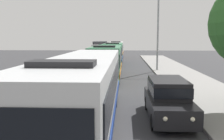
% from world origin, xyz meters
% --- Properties ---
extents(bus_lead, '(2.58, 12.39, 3.21)m').
position_xyz_m(bus_lead, '(-1.30, 10.87, 1.69)').
color(bus_lead, silver).
rests_on(bus_lead, ground_plane).
extents(bus_second_in_line, '(2.58, 10.75, 3.21)m').
position_xyz_m(bus_second_in_line, '(-1.30, 24.55, 1.69)').
color(bus_second_in_line, '#33724C').
rests_on(bus_second_in_line, ground_plane).
extents(bus_middle, '(2.58, 11.41, 3.21)m').
position_xyz_m(bus_middle, '(-1.30, 37.69, 1.69)').
color(bus_middle, '#33724C').
rests_on(bus_middle, ground_plane).
extents(bus_fourth_in_line, '(2.58, 10.63, 3.21)m').
position_xyz_m(bus_fourth_in_line, '(-1.30, 50.60, 1.69)').
color(bus_fourth_in_line, silver).
rests_on(bus_fourth_in_line, ground_plane).
extents(white_suv, '(1.86, 5.04, 1.90)m').
position_xyz_m(white_suv, '(2.40, 12.34, 1.03)').
color(white_suv, black).
rests_on(white_suv, ground_plane).
extents(box_truck_oncoming, '(2.35, 7.84, 3.15)m').
position_xyz_m(box_truck_oncoming, '(-4.60, 51.24, 1.71)').
color(box_truck_oncoming, white).
rests_on(box_truck_oncoming, ground_plane).
extents(streetlamp_mid, '(6.35, 0.28, 8.95)m').
position_xyz_m(streetlamp_mid, '(4.10, 30.12, 5.61)').
color(streetlamp_mid, gray).
rests_on(streetlamp_mid, sidewalk).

